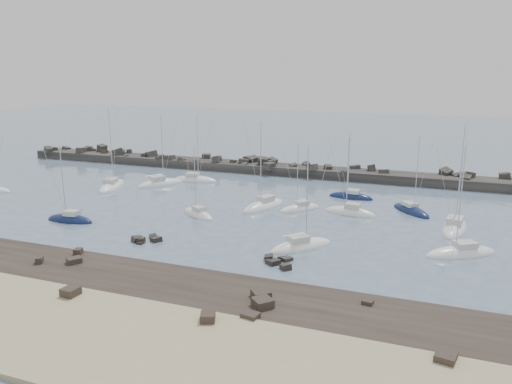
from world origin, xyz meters
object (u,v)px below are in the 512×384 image
Objects in this scene: sailboat_6 at (264,206)px; sailboat_7 at (301,247)px; sailboat_5 at (198,215)px; sailboat_14 at (300,209)px; sailboat_9 at (350,213)px; sailboat_1 at (112,187)px; sailboat_10 at (454,228)px; sailboat_11 at (461,254)px; sailboat_4 at (195,180)px; sailboat_13 at (351,197)px; sailboat_8 at (411,211)px; sailboat_2 at (70,220)px; sailboat_3 at (160,184)px.

sailboat_6 reaches higher than sailboat_7.
sailboat_14 is (13.81, 8.60, -0.01)m from sailboat_5.
sailboat_6 reaches higher than sailboat_9.
sailboat_10 is (60.55, -4.56, 0.01)m from sailboat_1.
sailboat_10 is 1.36× the size of sailboat_14.
sailboat_11 is (37.39, -3.82, 0.00)m from sailboat_5.
sailboat_14 is at bearing 174.58° from sailboat_10.
sailboat_4 is 31.79m from sailboat_13.
sailboat_1 is 1.22× the size of sailboat_8.
sailboat_11 is 26.65m from sailboat_14.
sailboat_1 reaches higher than sailboat_2.
sailboat_2 reaches higher than sailboat_5.
sailboat_1 is 1.06× the size of sailboat_6.
sailboat_3 is at bearing 169.57° from sailboat_9.
sailboat_1 reaches higher than sailboat_8.
sailboat_8 is 11.78m from sailboat_13.
sailboat_5 is 0.89× the size of sailboat_8.
sailboat_9 is (38.06, -7.01, 0.00)m from sailboat_3.
sailboat_8 is at bearing 16.13° from sailboat_14.
sailboat_6 is 5.93m from sailboat_14.
sailboat_14 is (-22.97, 2.18, -0.02)m from sailboat_10.
sailboat_4 is 35.57m from sailboat_9.
sailboat_10 is at bearing -2.85° from sailboat_6.
sailboat_10 reaches higher than sailboat_6.
sailboat_3 is at bearing 90.04° from sailboat_2.
sailboat_5 is 37.59m from sailboat_11.
sailboat_3 is 53.98m from sailboat_10.
sailboat_10 reaches higher than sailboat_5.
sailboat_10 is 1.10× the size of sailboat_11.
sailboat_8 is at bearing 111.78° from sailboat_11.
sailboat_11 is at bearing 5.84° from sailboat_2.
sailboat_6 is 13.85m from sailboat_9.
sailboat_14 is at bearing -13.82° from sailboat_3.
sailboat_13 is (36.44, 2.93, -0.02)m from sailboat_3.
sailboat_9 is (-8.78, -4.42, 0.02)m from sailboat_8.
sailboat_14 is at bearing -3.62° from sailboat_1.
sailboat_3 reaches higher than sailboat_4.
sailboat_13 is at bearing 152.07° from sailboat_8.
sailboat_4 is at bearing 145.14° from sailboat_6.
sailboat_1 is 1.31× the size of sailboat_13.
sailboat_1 is 8.98m from sailboat_3.
sailboat_8 is (30.50, 13.43, -0.01)m from sailboat_5.
sailboat_11 is 1.18× the size of sailboat_13.
sailboat_7 reaches higher than sailboat_5.
sailboat_5 is at bearing -61.62° from sailboat_4.
sailboat_1 reaches higher than sailboat_5.
sailboat_1 is 1.31× the size of sailboat_2.
sailboat_7 reaches higher than sailboat_2.
sailboat_13 is (12.17, 11.09, -0.02)m from sailboat_6.
sailboat_11 is at bearing -39.31° from sailboat_9.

